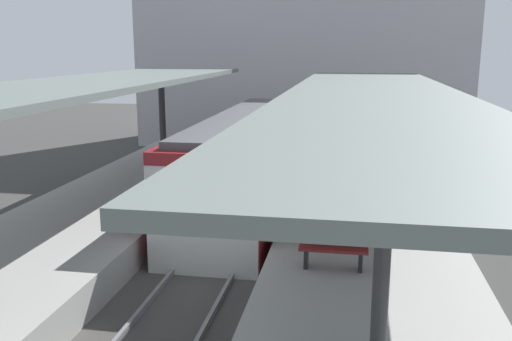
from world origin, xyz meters
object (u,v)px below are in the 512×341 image
object	(u,v)px
passenger_near_bench	(342,156)
platform_sign	(311,147)
commuter_train	(250,161)
platform_bench	(334,246)

from	to	relation	value
passenger_near_bench	platform_sign	bearing A→B (deg)	-105.59
platform_sign	passenger_near_bench	distance (m)	3.30
commuter_train	platform_sign	size ratio (longest dim) A/B	5.51
commuter_train	passenger_near_bench	distance (m)	3.20
platform_sign	passenger_near_bench	bearing A→B (deg)	74.41
platform_bench	commuter_train	bearing A→B (deg)	113.61
commuter_train	passenger_near_bench	size ratio (longest dim) A/B	7.61
commuter_train	passenger_near_bench	world-z (taller)	commuter_train
platform_bench	passenger_near_bench	world-z (taller)	passenger_near_bench
passenger_near_bench	commuter_train	bearing A→B (deg)	-160.65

